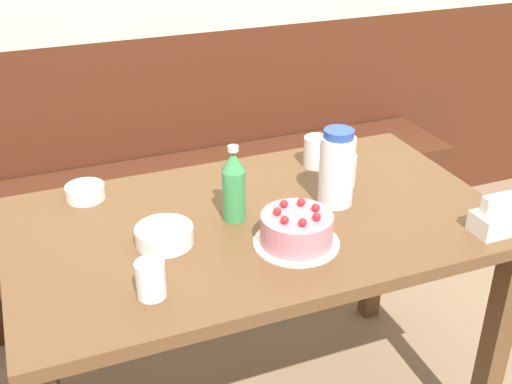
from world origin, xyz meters
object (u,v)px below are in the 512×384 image
at_px(glass_water_tall, 344,170).
at_px(glass_tumbler_short, 316,152).
at_px(bowl_rice_small, 164,235).
at_px(bowl_soup_white, 85,192).
at_px(water_pitcher, 337,168).
at_px(soju_bottle, 234,185).
at_px(napkin_holder, 495,219).
at_px(bench_seat, 181,226).
at_px(glass_shot_small, 151,279).
at_px(birthday_cake, 297,230).

height_order(glass_water_tall, glass_tumbler_short, same).
distance_m(bowl_rice_small, glass_water_tall, 0.57).
bearing_deg(glass_water_tall, bowl_soup_white, 164.74).
height_order(water_pitcher, glass_tumbler_short, water_pitcher).
xyz_separation_m(soju_bottle, glass_tumbler_short, (0.34, 0.21, -0.05)).
bearing_deg(napkin_holder, bench_seat, 115.48).
relative_size(water_pitcher, glass_shot_small, 2.53).
bearing_deg(bowl_rice_small, glass_shot_small, -112.03).
distance_m(bowl_soup_white, bowl_rice_small, 0.34).
xyz_separation_m(soju_bottle, bowl_rice_small, (-0.20, -0.05, -0.08)).
xyz_separation_m(birthday_cake, water_pitcher, (0.19, 0.15, 0.06)).
distance_m(bench_seat, glass_shot_small, 1.23).
height_order(glass_water_tall, glass_shot_small, glass_water_tall).
height_order(bowl_soup_white, glass_water_tall, glass_water_tall).
bearing_deg(bench_seat, bowl_rice_small, -106.62).
distance_m(bench_seat, glass_water_tall, 0.97).
bearing_deg(birthday_cake, bowl_soup_white, 136.08).
relative_size(bench_seat, birthday_cake, 10.75).
bearing_deg(birthday_cake, water_pitcher, 39.31).
distance_m(napkin_holder, bowl_soup_white, 1.09).
xyz_separation_m(bowl_soup_white, glass_tumbler_short, (0.69, -0.05, 0.03)).
xyz_separation_m(napkin_holder, bowl_soup_white, (-0.93, 0.56, -0.02)).
relative_size(glass_water_tall, glass_tumbler_short, 1.00).
relative_size(birthday_cake, glass_water_tall, 2.27).
bearing_deg(bench_seat, glass_water_tall, -67.94).
xyz_separation_m(napkin_holder, glass_shot_small, (-0.87, 0.06, 0.00)).
relative_size(birthday_cake, napkin_holder, 1.94).
relative_size(birthday_cake, bowl_soup_white, 1.98).
height_order(napkin_holder, glass_shot_small, napkin_holder).
distance_m(bench_seat, glass_tumbler_short, 0.85).
xyz_separation_m(bench_seat, bowl_rice_small, (-0.26, -0.86, 0.51)).
xyz_separation_m(birthday_cake, soju_bottle, (-0.10, 0.17, 0.06)).
xyz_separation_m(soju_bottle, glass_shot_small, (-0.28, -0.25, -0.06)).
distance_m(birthday_cake, soju_bottle, 0.21).
bearing_deg(glass_water_tall, birthday_cake, -137.44).
xyz_separation_m(birthday_cake, glass_tumbler_short, (0.24, 0.38, 0.01)).
bearing_deg(bench_seat, water_pitcher, -74.47).
xyz_separation_m(birthday_cake, bowl_soup_white, (-0.45, 0.43, -0.02)).
bearing_deg(soju_bottle, water_pitcher, -4.24).
xyz_separation_m(glass_water_tall, glass_shot_small, (-0.64, -0.31, -0.00)).
bearing_deg(bowl_soup_white, bowl_rice_small, -64.49).
height_order(birthday_cake, bowl_soup_white, birthday_cake).
height_order(bench_seat, glass_water_tall, glass_water_tall).
bearing_deg(glass_shot_small, bowl_rice_small, 67.97).
relative_size(soju_bottle, bowl_rice_small, 1.45).
relative_size(bowl_rice_small, glass_water_tall, 1.52).
bearing_deg(bowl_rice_small, birthday_cake, -22.39).
bearing_deg(water_pitcher, glass_water_tall, 49.67).
height_order(napkin_holder, bowl_rice_small, napkin_holder).
bearing_deg(soju_bottle, glass_water_tall, 10.00).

